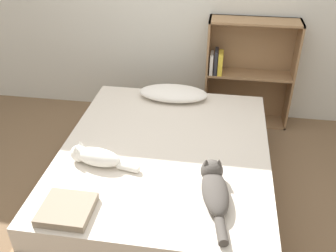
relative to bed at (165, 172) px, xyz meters
name	(u,v)px	position (x,y,z in m)	size (l,w,h in m)	color
ground_plane	(165,193)	(0.00, 0.00, -0.23)	(8.00, 8.00, 0.00)	brown
bed	(165,172)	(0.00, 0.00, 0.00)	(1.58, 1.90, 0.46)	brown
pillow	(173,93)	(-0.05, 0.76, 0.29)	(0.62, 0.31, 0.11)	white
cat_light	(95,157)	(-0.45, -0.26, 0.29)	(0.51, 0.19, 0.14)	white
cat_dark	(214,187)	(0.39, -0.45, 0.29)	(0.23, 0.63, 0.17)	#47423D
bookshelf	(246,71)	(0.62, 1.28, 0.32)	(0.85, 0.26, 1.08)	#8E6B47
blanket_fold	(67,209)	(-0.47, -0.74, 0.26)	(0.30, 0.29, 0.05)	gray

